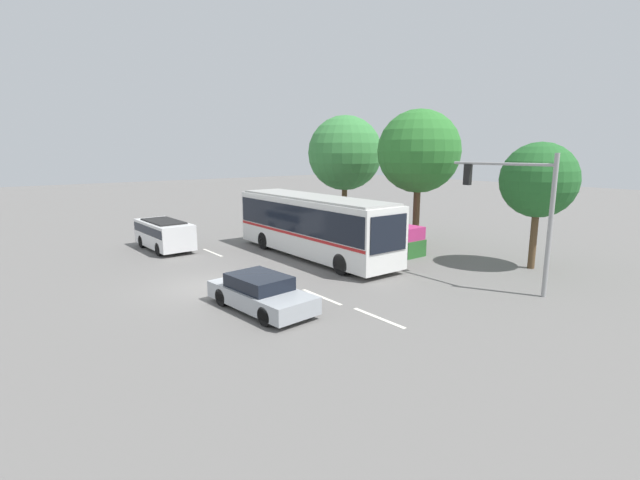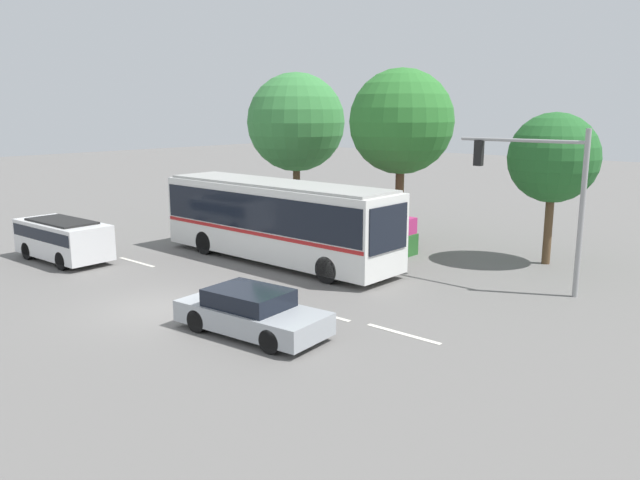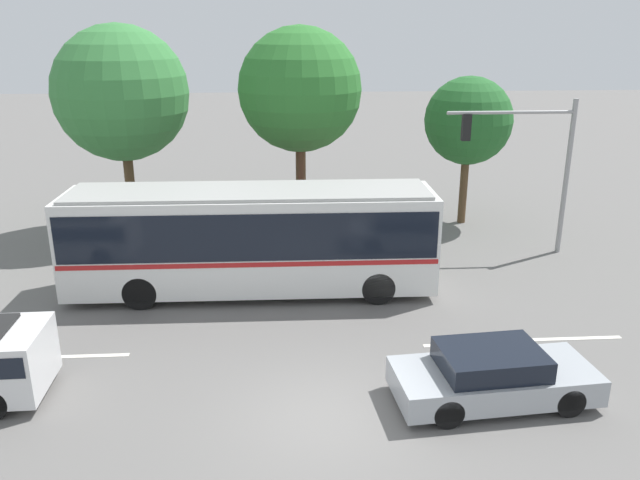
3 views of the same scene
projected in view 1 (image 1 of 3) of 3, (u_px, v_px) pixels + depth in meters
name	position (u px, v px, depth m)	size (l,w,h in m)	color
ground_plane	(207.00, 287.00, 18.97)	(140.00, 140.00, 0.00)	slate
city_bus	(313.00, 222.00, 24.12)	(11.20, 2.75, 3.27)	silver
sedan_foreground	(261.00, 293.00, 16.19)	(4.55, 2.22, 1.26)	#9EA3A8
suv_left_lane	(164.00, 233.00, 25.99)	(4.68, 2.04, 1.70)	silver
traffic_light_pole	(521.00, 202.00, 17.95)	(4.54, 0.24, 5.54)	gray
flowering_hedge	(375.00, 235.00, 26.36)	(6.31, 1.47, 1.61)	#286028
street_tree_left	(345.00, 153.00, 31.32)	(5.13, 5.13, 8.03)	brown
street_tree_centre	(419.00, 152.00, 25.85)	(4.74, 4.74, 7.96)	brown
street_tree_right	(539.00, 180.00, 21.18)	(3.53, 3.53, 6.04)	brown
lane_stripe_near	(321.00, 297.00, 17.66)	(2.40, 0.16, 0.01)	silver
lane_stripe_mid	(212.00, 253.00, 25.35)	(2.40, 0.16, 0.01)	silver
lane_stripe_far	(378.00, 318.00, 15.45)	(2.40, 0.16, 0.01)	silver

